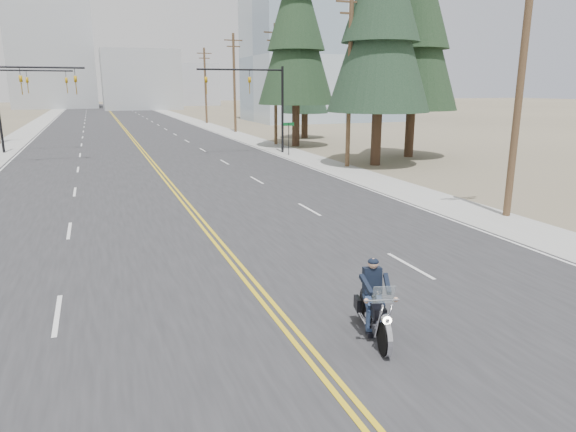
{
  "coord_description": "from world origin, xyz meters",
  "views": [
    {
      "loc": [
        -3.79,
        -8.69,
        5.39
      ],
      "look_at": [
        1.49,
        5.36,
        1.6
      ],
      "focal_mm": 32.0,
      "sensor_mm": 36.0,
      "label": 1
    }
  ],
  "objects": [
    {
      "name": "conifer_mid",
      "position": [
        19.45,
        25.99,
        10.5
      ],
      "size": [
        6.86,
        6.86,
        18.3
      ],
      "rotation": [
        0.0,
        0.0,
        -0.16
      ],
      "color": "#382619",
      "rests_on": "ground"
    },
    {
      "name": "conifer_tall",
      "position": [
        13.82,
        36.13,
        11.02
      ],
      "size": [
        6.91,
        6.91,
        19.19
      ],
      "rotation": [
        0.0,
        0.0,
        -0.0
      ],
      "color": "#382619",
      "rests_on": "ground"
    },
    {
      "name": "traffic_mast_left",
      "position": [
        -8.98,
        32.0,
        4.94
      ],
      "size": [
        7.1,
        0.26,
        7.0
      ],
      "color": "black",
      "rests_on": "ground"
    },
    {
      "name": "traffic_mast_far",
      "position": [
        -9.31,
        40.0,
        4.87
      ],
      "size": [
        6.1,
        0.26,
        7.0
      ],
      "color": "black",
      "rests_on": "ground"
    },
    {
      "name": "conifer_near",
      "position": [
        14.72,
        23.01,
        10.67
      ],
      "size": [
        7.02,
        7.02,
        18.58
      ],
      "rotation": [
        0.0,
        0.0,
        0.43
      ],
      "color": "#382619",
      "rests_on": "ground"
    },
    {
      "name": "haze_bldg_d",
      "position": [
        -12.0,
        140.0,
        13.0
      ],
      "size": [
        20.0,
        15.0,
        26.0
      ],
      "primitive_type": "cube",
      "color": "#ADB2B7",
      "rests_on": "ground"
    },
    {
      "name": "conifer_far",
      "position": [
        17.58,
        43.12,
        7.65
      ],
      "size": [
        4.98,
        4.98,
        13.33
      ],
      "rotation": [
        0.0,
        0.0,
        0.41
      ],
      "color": "#382619",
      "rests_on": "ground"
    },
    {
      "name": "road",
      "position": [
        0.0,
        70.0,
        0.01
      ],
      "size": [
        20.0,
        200.0,
        0.01
      ],
      "primitive_type": "cube",
      "color": "#303033",
      "rests_on": "ground"
    },
    {
      "name": "street_sign",
      "position": [
        10.8,
        30.0,
        1.8
      ],
      "size": [
        0.9,
        0.06,
        2.62
      ],
      "color": "black",
      "rests_on": "ground"
    },
    {
      "name": "haze_bldg_c",
      "position": [
        40.0,
        110.0,
        9.0
      ],
      "size": [
        16.0,
        12.0,
        18.0
      ],
      "primitive_type": "cube",
      "color": "#B7BCC6",
      "rests_on": "ground"
    },
    {
      "name": "utility_pole_a",
      "position": [
        12.5,
        8.0,
        5.73
      ],
      "size": [
        2.2,
        0.3,
        11.0
      ],
      "color": "brown",
      "rests_on": "ground"
    },
    {
      "name": "ground_plane",
      "position": [
        0.0,
        0.0,
        0.0
      ],
      "size": [
        400.0,
        400.0,
        0.0
      ],
      "primitive_type": "plane",
      "color": "#776D56",
      "rests_on": "ground"
    },
    {
      "name": "traffic_mast_right",
      "position": [
        8.98,
        32.0,
        4.94
      ],
      "size": [
        7.1,
        0.26,
        7.0
      ],
      "color": "black",
      "rests_on": "ground"
    },
    {
      "name": "motorcyclist",
      "position": [
        1.64,
        0.36,
        0.87
      ],
      "size": [
        1.48,
        2.39,
        1.73
      ],
      "primitive_type": null,
      "rotation": [
        0.0,
        0.0,
        2.89
      ],
      "color": "black",
      "rests_on": "ground"
    },
    {
      "name": "haze_bldg_e",
      "position": [
        25.0,
        150.0,
        6.0
      ],
      "size": [
        14.0,
        14.0,
        12.0
      ],
      "primitive_type": "cube",
      "color": "#B7BCC6",
      "rests_on": "ground"
    },
    {
      "name": "utility_pole_b",
      "position": [
        12.5,
        23.0,
        5.98
      ],
      "size": [
        2.2,
        0.3,
        11.5
      ],
      "color": "brown",
      "rests_on": "ground"
    },
    {
      "name": "haze_bldg_b",
      "position": [
        8.0,
        125.0,
        7.0
      ],
      "size": [
        18.0,
        14.0,
        14.0
      ],
      "primitive_type": "cube",
      "color": "#ADB2B7",
      "rests_on": "ground"
    },
    {
      "name": "utility_pole_e",
      "position": [
        12.5,
        70.0,
        5.73
      ],
      "size": [
        2.2,
        0.3,
        11.0
      ],
      "color": "brown",
      "rests_on": "ground"
    },
    {
      "name": "utility_pole_d",
      "position": [
        12.5,
        53.0,
        5.98
      ],
      "size": [
        2.2,
        0.3,
        11.5
      ],
      "color": "brown",
      "rests_on": "ground"
    },
    {
      "name": "sidewalk_left",
      "position": [
        -11.5,
        70.0,
        0.01
      ],
      "size": [
        3.0,
        200.0,
        0.01
      ],
      "primitive_type": "cube",
      "color": "#A5A5A0",
      "rests_on": "ground"
    },
    {
      "name": "utility_pole_c",
      "position": [
        12.5,
        38.0,
        5.73
      ],
      "size": [
        2.2,
        0.3,
        11.0
      ],
      "color": "brown",
      "rests_on": "ground"
    },
    {
      "name": "glass_building",
      "position": [
        32.0,
        70.0,
        10.0
      ],
      "size": [
        24.0,
        16.0,
        20.0
      ],
      "primitive_type": "cube",
      "color": "#9EB5CC",
      "rests_on": "ground"
    },
    {
      "name": "sidewalk_right",
      "position": [
        11.5,
        70.0,
        0.01
      ],
      "size": [
        3.0,
        200.0,
        0.01
      ],
      "primitive_type": "cube",
      "color": "#A5A5A0",
      "rests_on": "ground"
    }
  ]
}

